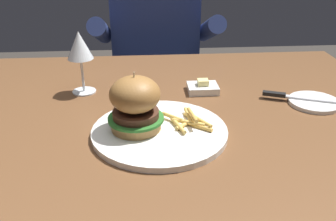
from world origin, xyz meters
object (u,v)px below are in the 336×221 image
object	(u,v)px
butter_dish	(203,88)
burger_sandwich	(135,104)
main_plate	(160,132)
diner_person	(156,74)
wine_glass	(80,48)
bread_plate	(314,102)
table_knife	(295,97)

from	to	relation	value
butter_dish	burger_sandwich	bearing A→B (deg)	-129.41
main_plate	diner_person	distance (m)	0.87
wine_glass	bread_plate	world-z (taller)	wine_glass
main_plate	burger_sandwich	world-z (taller)	burger_sandwich
bread_plate	butter_dish	world-z (taller)	butter_dish
burger_sandwich	butter_dish	size ratio (longest dim) A/B	1.57
bread_plate	table_knife	distance (m)	0.05
bread_plate	table_knife	size ratio (longest dim) A/B	0.67
main_plate	wine_glass	world-z (taller)	wine_glass
main_plate	bread_plate	distance (m)	0.43
burger_sandwich	table_knife	size ratio (longest dim) A/B	0.67
main_plate	diner_person	bearing A→B (deg)	88.22
main_plate	wine_glass	distance (m)	0.35
table_knife	diner_person	distance (m)	0.81
wine_glass	main_plate	bearing A→B (deg)	-51.99
wine_glass	bread_plate	size ratio (longest dim) A/B	1.31
main_plate	table_knife	distance (m)	0.39
main_plate	burger_sandwich	xyz separation A→B (m)	(-0.05, 0.01, 0.07)
wine_glass	diner_person	distance (m)	0.71
burger_sandwich	diner_person	bearing A→B (deg)	84.68
wine_glass	butter_dish	size ratio (longest dim) A/B	2.05
burger_sandwich	diner_person	world-z (taller)	diner_person
burger_sandwich	bread_plate	bearing A→B (deg)	14.78
burger_sandwich	table_knife	bearing A→B (deg)	18.62
table_knife	butter_dish	size ratio (longest dim) A/B	2.35
bread_plate	main_plate	bearing A→B (deg)	-162.56
bread_plate	butter_dish	distance (m)	0.30
main_plate	butter_dish	xyz separation A→B (m)	(0.13, 0.23, 0.00)
bread_plate	butter_dish	xyz separation A→B (m)	(-0.28, 0.10, 0.01)
butter_dish	main_plate	bearing A→B (deg)	-119.75
wine_glass	table_knife	distance (m)	0.59
burger_sandwich	table_knife	xyz separation A→B (m)	(0.42, 0.14, -0.06)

